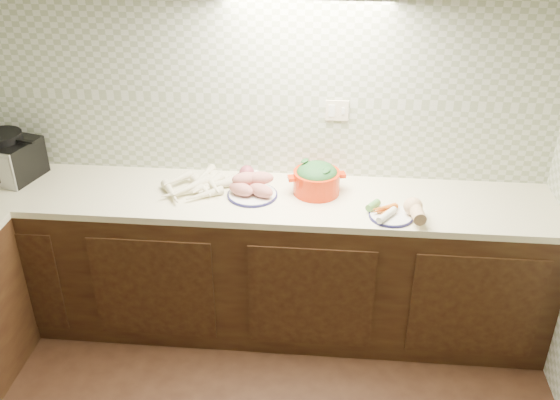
# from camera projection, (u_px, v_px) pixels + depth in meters

# --- Properties ---
(room) EXTENTS (3.60, 3.60, 2.60)m
(room) POSITION_uv_depth(u_px,v_px,m) (154.00, 221.00, 1.89)
(room) COLOR black
(room) RESTS_ON ground
(counter) EXTENTS (3.60, 3.60, 0.90)m
(counter) POSITION_uv_depth(u_px,v_px,m) (80.00, 346.00, 3.11)
(counter) COLOR black
(counter) RESTS_ON ground
(toaster_oven) EXTENTS (0.45, 0.39, 0.27)m
(toaster_oven) POSITION_uv_depth(u_px,v_px,m) (4.00, 157.00, 3.70)
(toaster_oven) COLOR black
(toaster_oven) RESTS_ON counter
(parsnip_pile) EXTENTS (0.38, 0.42, 0.07)m
(parsnip_pile) POSITION_uv_depth(u_px,v_px,m) (185.00, 186.00, 3.58)
(parsnip_pile) COLOR beige
(parsnip_pile) RESTS_ON counter
(sweet_potato_plate) EXTENTS (0.29, 0.29, 0.13)m
(sweet_potato_plate) POSITION_uv_depth(u_px,v_px,m) (252.00, 187.00, 3.53)
(sweet_potato_plate) COLOR #131241
(sweet_potato_plate) RESTS_ON counter
(onion_bowl) EXTENTS (0.16, 0.16, 0.13)m
(onion_bowl) POSITION_uv_depth(u_px,v_px,m) (249.00, 178.00, 3.63)
(onion_bowl) COLOR black
(onion_bowl) RESTS_ON counter
(dutch_oven) EXTENTS (0.33, 0.32, 0.19)m
(dutch_oven) POSITION_uv_depth(u_px,v_px,m) (317.00, 179.00, 3.53)
(dutch_oven) COLOR red
(dutch_oven) RESTS_ON counter
(veg_plate) EXTENTS (0.31, 0.24, 0.11)m
(veg_plate) POSITION_uv_depth(u_px,v_px,m) (401.00, 210.00, 3.32)
(veg_plate) COLOR #131241
(veg_plate) RESTS_ON counter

